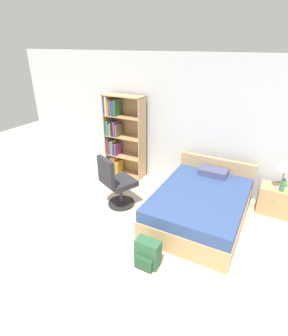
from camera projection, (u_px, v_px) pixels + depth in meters
ground_plane at (110, 307)px, 3.01m from camera, size 14.00×14.00×0.00m
wall_back at (203, 126)px, 5.01m from camera, size 9.00×0.06×2.60m
bookshelf at (120, 137)px, 5.72m from camera, size 0.88×0.34×1.79m
bed at (201, 204)px, 4.41m from camera, size 1.40×1.94×0.80m
office_chair at (116, 183)px, 4.67m from camera, size 0.65×0.70×1.00m
nightstand at (275, 200)px, 4.59m from camera, size 0.55×0.41×0.50m
table_lamp at (286, 166)px, 4.27m from camera, size 0.26×0.26×0.54m
water_bottle at (283, 185)px, 4.34m from camera, size 0.08×0.08×0.22m
backpack_green at (147, 254)px, 3.51m from camera, size 0.33×0.24×0.40m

